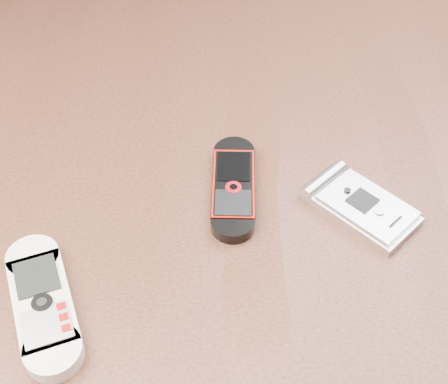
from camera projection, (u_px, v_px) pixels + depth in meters
The scene contains 4 objects.
table at pixel (219, 267), 0.66m from camera, with size 1.20×0.80×0.75m.
nokia_white at pixel (43, 303), 0.50m from camera, with size 0.04×0.14×0.02m, color white.
nokia_black_red at pixel (233, 186), 0.59m from camera, with size 0.04×0.13×0.01m, color black.
motorola_razr at pixel (364, 207), 0.57m from camera, with size 0.05×0.11×0.02m, color silver.
Camera 1 is at (-0.00, -0.40, 1.18)m, focal length 50.00 mm.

